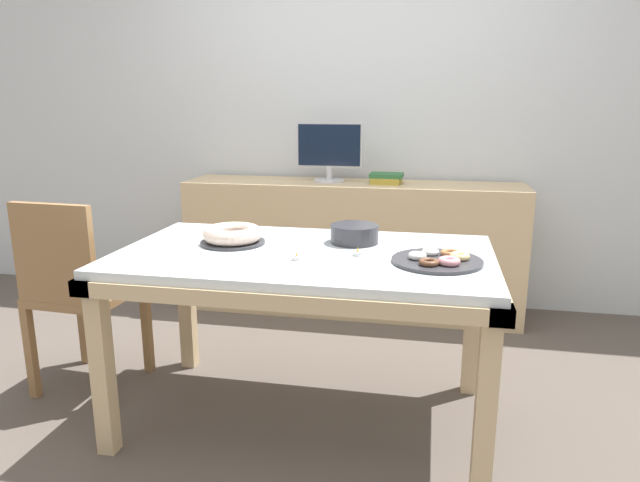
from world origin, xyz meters
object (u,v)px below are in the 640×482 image
Objects in this scene: plate_stack at (355,234)px; tealight_near_front at (358,253)px; pastry_platter at (438,260)px; chair at (75,288)px; book_stack at (386,178)px; computer_monitor at (329,152)px; tealight_right_edge at (214,229)px; cake_chocolate_round at (233,235)px; tealight_near_cakes at (297,258)px.

plate_stack is 5.25× the size of tealight_near_front.
tealight_near_front is at bearing 171.56° from pastry_platter.
chair is 1.93m from book_stack.
computer_monitor is at bearing 54.82° from chair.
plate_stack is 5.25× the size of tealight_right_edge.
book_stack is at bearing 67.42° from cake_chocolate_round.
book_stack is 5.25× the size of tealight_near_cakes.
chair is at bearing 171.07° from tealight_near_cakes.
tealight_near_front is (-0.32, 0.05, -0.00)m from pastry_platter.
computer_monitor is 1.52× the size of cake_chocolate_round.
chair reaches higher than book_stack.
chair is at bearing -157.91° from tealight_right_edge.
tealight_right_edge is at bearing -122.99° from book_stack.
computer_monitor is 1.20m from tealight_right_edge.
computer_monitor reaches higher than book_stack.
cake_chocolate_round is 0.57m from tealight_near_front.
cake_chocolate_round is at bearing 148.92° from tealight_near_cakes.
book_stack is 1.42m from tealight_near_front.
pastry_platter reaches higher than tealight_right_edge.
chair is 0.82m from cake_chocolate_round.
computer_monitor is (0.95, 1.35, 0.53)m from chair.
computer_monitor is at bearing -179.78° from book_stack.
book_stack is 1.50m from pastry_platter.
book_stack is (1.32, 1.35, 0.37)m from chair.
chair is 1.67m from pastry_platter.
tealight_near_front is 1.00× the size of tealight_near_cakes.
computer_monitor is 10.60× the size of tealight_near_front.
tealight_right_edge is at bearing 161.35° from pastry_platter.
computer_monitor reaches higher than tealight_right_edge.
plate_stack is at bearing 61.17° from tealight_near_cakes.
pastry_platter is 1.10m from tealight_right_edge.
book_stack is 5.25× the size of tealight_near_front.
pastry_platter reaches higher than tealight_near_cakes.
tealight_right_edge is (-0.72, -1.11, -0.12)m from book_stack.
plate_stack reaches higher than tealight_right_edge.
book_stack reaches higher than cake_chocolate_round.
computer_monitor is at bearing 105.53° from plate_stack.
plate_stack reaches higher than tealight_near_front.
tealight_right_edge is at bearing -107.62° from computer_monitor.
tealight_near_front and tealight_near_cakes have the same top height.
cake_chocolate_round is 0.28m from tealight_right_edge.
book_stack reaches higher than tealight_right_edge.
tealight_near_cakes is at bearing -118.83° from plate_stack.
tealight_near_front is at bearing 26.78° from tealight_near_cakes.
pastry_platter is at bearing 6.90° from tealight_near_cakes.
chair reaches higher than tealight_near_front.
chair reaches higher than cake_chocolate_round.
pastry_platter is (1.65, -0.11, 0.25)m from chair.
cake_chocolate_round is 0.89m from pastry_platter.
cake_chocolate_round is 0.81× the size of pastry_platter.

